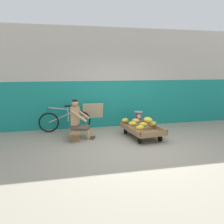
{
  "coord_description": "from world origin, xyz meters",
  "views": [
    {
      "loc": [
        -1.81,
        -5.46,
        2.02
      ],
      "look_at": [
        -0.28,
        1.21,
        0.75
      ],
      "focal_mm": 37.85,
      "sensor_mm": 36.0,
      "label": 1
    }
  ],
  "objects": [
    {
      "name": "vendor_seated",
      "position": [
        -1.27,
        1.28,
        0.57
      ],
      "size": [
        0.73,
        0.6,
        1.14
      ],
      "color": "tan",
      "rests_on": "ground"
    },
    {
      "name": "weighing_scale",
      "position": [
        0.79,
        1.9,
        0.45
      ],
      "size": [
        0.3,
        0.3,
        0.29
      ],
      "color": "#28282D",
      "rests_on": "plastic_crate"
    },
    {
      "name": "back_wall",
      "position": [
        0.0,
        2.61,
        1.68
      ],
      "size": [
        16.0,
        0.3,
        3.36
      ],
      "color": "#19847A",
      "rests_on": "ground"
    },
    {
      "name": "low_bench",
      "position": [
        -1.36,
        1.31,
        0.2
      ],
      "size": [
        0.44,
        1.13,
        0.27
      ],
      "color": "olive",
      "rests_on": "ground"
    },
    {
      "name": "ground_plane",
      "position": [
        0.0,
        0.0,
        0.0
      ],
      "size": [
        80.0,
        80.0,
        0.0
      ],
      "primitive_type": "plane",
      "color": "gray"
    },
    {
      "name": "bicycle_near_left",
      "position": [
        -1.63,
        2.14,
        0.35
      ],
      "size": [
        1.66,
        0.48,
        0.86
      ],
      "color": "black",
      "rests_on": "ground"
    },
    {
      "name": "sign_board",
      "position": [
        -0.68,
        2.45,
        0.43
      ],
      "size": [
        0.7,
        0.29,
        0.87
      ],
      "color": "#C6B289",
      "rests_on": "ground"
    },
    {
      "name": "plastic_crate",
      "position": [
        0.79,
        1.9,
        0.15
      ],
      "size": [
        0.36,
        0.28,
        0.3
      ],
      "color": "#234CA8",
      "rests_on": "ground"
    },
    {
      "name": "shopping_bag",
      "position": [
        0.99,
        1.5,
        0.12
      ],
      "size": [
        0.18,
        0.12,
        0.24
      ],
      "primitive_type": "cube",
      "color": "silver",
      "rests_on": "ground"
    },
    {
      "name": "banana_cart",
      "position": [
        0.55,
        0.91,
        0.24
      ],
      "size": [
        1.0,
        1.52,
        0.36
      ],
      "color": "#8E6B47",
      "rests_on": "ground"
    },
    {
      "name": "banana_pile",
      "position": [
        0.51,
        0.94,
        0.46
      ],
      "size": [
        0.96,
        1.22,
        0.27
      ],
      "color": "gold",
      "rests_on": "banana_cart"
    }
  ]
}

